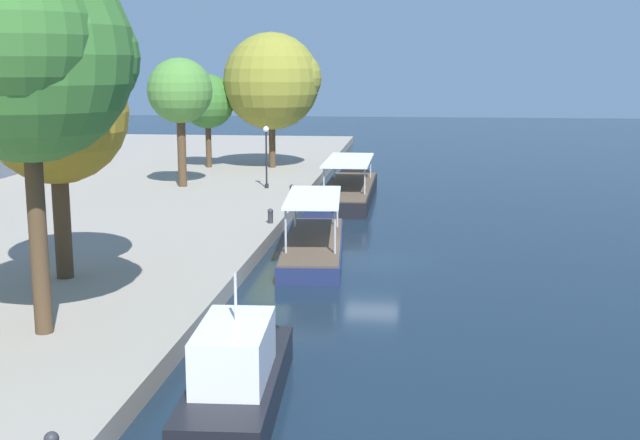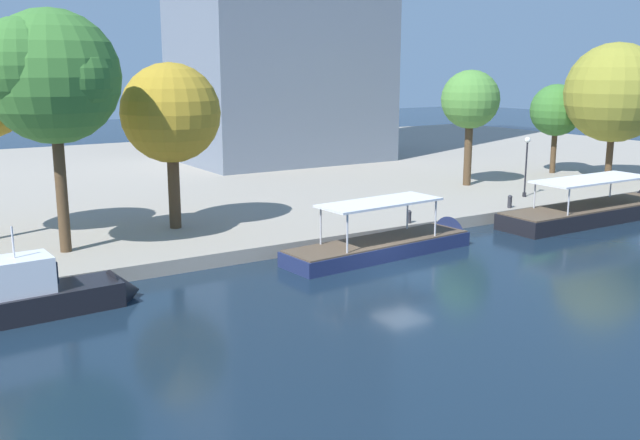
{
  "view_description": "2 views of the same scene",
  "coord_description": "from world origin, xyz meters",
  "px_view_note": "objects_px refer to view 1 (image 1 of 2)",
  "views": [
    {
      "loc": [
        -37.38,
        -1.77,
        9.07
      ],
      "look_at": [
        -4.92,
        1.92,
        2.87
      ],
      "focal_mm": 45.77,
      "sensor_mm": 36.0,
      "label": 1
    },
    {
      "loc": [
        -21.43,
        -26.5,
        9.85
      ],
      "look_at": [
        -3.42,
        2.15,
        2.55
      ],
      "focal_mm": 40.04,
      "sensor_mm": 36.0,
      "label": 2
    }
  ],
  "objects_px": {
    "tree_0": "(206,101)",
    "tree_4": "(54,113)",
    "tree_5": "(178,91)",
    "lamp_post": "(266,149)",
    "mooring_bollard_0": "(270,215)",
    "tree_1": "(31,53)",
    "tour_boat_2": "(350,193)",
    "mooring_bollard_1": "(292,191)",
    "tree_2": "(275,82)",
    "motor_yacht_0": "(241,376)",
    "tour_boat_1": "(315,244)"
  },
  "relations": [
    {
      "from": "lamp_post",
      "to": "tree_1",
      "type": "xyz_separation_m",
      "value": [
        -31.63,
        1.27,
        6.04
      ]
    },
    {
      "from": "tree_2",
      "to": "motor_yacht_0",
      "type": "bearing_deg",
      "value": -171.63
    },
    {
      "from": "motor_yacht_0",
      "to": "tree_2",
      "type": "distance_m",
      "value": 46.68
    },
    {
      "from": "tour_boat_1",
      "to": "lamp_post",
      "type": "distance_m",
      "value": 16.93
    },
    {
      "from": "mooring_bollard_0",
      "to": "tree_2",
      "type": "bearing_deg",
      "value": 8.9
    },
    {
      "from": "tree_1",
      "to": "tree_0",
      "type": "bearing_deg",
      "value": 7.69
    },
    {
      "from": "tour_boat_2",
      "to": "tree_1",
      "type": "bearing_deg",
      "value": 167.63
    },
    {
      "from": "motor_yacht_0",
      "to": "tree_0",
      "type": "relative_size",
      "value": 1.13
    },
    {
      "from": "mooring_bollard_0",
      "to": "tree_2",
      "type": "height_order",
      "value": "tree_2"
    },
    {
      "from": "mooring_bollard_1",
      "to": "lamp_post",
      "type": "height_order",
      "value": "lamp_post"
    },
    {
      "from": "tour_boat_1",
      "to": "tour_boat_2",
      "type": "distance_m",
      "value": 16.67
    },
    {
      "from": "mooring_bollard_0",
      "to": "tree_5",
      "type": "xyz_separation_m",
      "value": [
        12.77,
        8.63,
        6.19
      ]
    },
    {
      "from": "mooring_bollard_0",
      "to": "tree_4",
      "type": "xyz_separation_m",
      "value": [
        -12.3,
        6.2,
        6.1
      ]
    },
    {
      "from": "motor_yacht_0",
      "to": "tree_5",
      "type": "height_order",
      "value": "tree_5"
    },
    {
      "from": "tour_boat_1",
      "to": "lamp_post",
      "type": "height_order",
      "value": "lamp_post"
    },
    {
      "from": "mooring_bollard_0",
      "to": "tree_1",
      "type": "xyz_separation_m",
      "value": [
        -19.06,
        3.73,
        8.29
      ]
    },
    {
      "from": "motor_yacht_0",
      "to": "tree_4",
      "type": "relative_size",
      "value": 0.93
    },
    {
      "from": "tree_0",
      "to": "tree_5",
      "type": "height_order",
      "value": "tree_5"
    },
    {
      "from": "tree_5",
      "to": "tour_boat_1",
      "type": "bearing_deg",
      "value": -144.54
    },
    {
      "from": "tour_boat_2",
      "to": "tree_0",
      "type": "height_order",
      "value": "tree_0"
    },
    {
      "from": "tree_4",
      "to": "tree_0",
      "type": "bearing_deg",
      "value": 5.25
    },
    {
      "from": "tour_boat_2",
      "to": "lamp_post",
      "type": "distance_m",
      "value": 6.51
    },
    {
      "from": "tree_4",
      "to": "lamp_post",
      "type": "bearing_deg",
      "value": -8.56
    },
    {
      "from": "tour_boat_1",
      "to": "tree_5",
      "type": "xyz_separation_m",
      "value": [
        16.01,
        11.4,
        6.99
      ]
    },
    {
      "from": "mooring_bollard_0",
      "to": "mooring_bollard_1",
      "type": "bearing_deg",
      "value": 0.73
    },
    {
      "from": "lamp_post",
      "to": "mooring_bollard_1",
      "type": "bearing_deg",
      "value": -149.46
    },
    {
      "from": "mooring_bollard_0",
      "to": "tree_2",
      "type": "relative_size",
      "value": 0.07
    },
    {
      "from": "tour_boat_1",
      "to": "mooring_bollard_1",
      "type": "relative_size",
      "value": 14.29
    },
    {
      "from": "tree_4",
      "to": "tree_2",
      "type": "bearing_deg",
      "value": -3.85
    },
    {
      "from": "mooring_bollard_1",
      "to": "lamp_post",
      "type": "bearing_deg",
      "value": 30.54
    },
    {
      "from": "tree_1",
      "to": "tree_4",
      "type": "relative_size",
      "value": 1.27
    },
    {
      "from": "tree_2",
      "to": "tree_5",
      "type": "distance_m",
      "value": 12.24
    },
    {
      "from": "tree_0",
      "to": "mooring_bollard_1",
      "type": "bearing_deg",
      "value": -148.31
    },
    {
      "from": "tree_0",
      "to": "tour_boat_2",
      "type": "bearing_deg",
      "value": -129.2
    },
    {
      "from": "mooring_bollard_1",
      "to": "tree_2",
      "type": "bearing_deg",
      "value": 13.32
    },
    {
      "from": "tour_boat_2",
      "to": "tree_5",
      "type": "bearing_deg",
      "value": 92.88
    },
    {
      "from": "motor_yacht_0",
      "to": "tour_boat_1",
      "type": "bearing_deg",
      "value": -2.39
    },
    {
      "from": "tree_0",
      "to": "tree_4",
      "type": "height_order",
      "value": "tree_4"
    },
    {
      "from": "mooring_bollard_0",
      "to": "tree_1",
      "type": "height_order",
      "value": "tree_1"
    },
    {
      "from": "tree_0",
      "to": "motor_yacht_0",
      "type": "bearing_deg",
      "value": -164.66
    },
    {
      "from": "lamp_post",
      "to": "tree_2",
      "type": "distance_m",
      "value": 12.31
    },
    {
      "from": "tree_1",
      "to": "tree_5",
      "type": "xyz_separation_m",
      "value": [
        31.83,
        4.9,
        -2.1
      ]
    },
    {
      "from": "mooring_bollard_1",
      "to": "tree_0",
      "type": "height_order",
      "value": "tree_0"
    },
    {
      "from": "tour_boat_1",
      "to": "lamp_post",
      "type": "relative_size",
      "value": 2.91
    },
    {
      "from": "lamp_post",
      "to": "tour_boat_2",
      "type": "bearing_deg",
      "value": -81.44
    },
    {
      "from": "lamp_post",
      "to": "tree_1",
      "type": "bearing_deg",
      "value": 177.7
    },
    {
      "from": "tree_1",
      "to": "motor_yacht_0",
      "type": "bearing_deg",
      "value": -111.17
    },
    {
      "from": "tree_1",
      "to": "lamp_post",
      "type": "bearing_deg",
      "value": -2.3
    },
    {
      "from": "mooring_bollard_1",
      "to": "tree_2",
      "type": "xyz_separation_m",
      "value": [
        15.41,
        3.65,
        6.58
      ]
    },
    {
      "from": "tree_2",
      "to": "lamp_post",
      "type": "bearing_deg",
      "value": -173.51
    }
  ]
}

